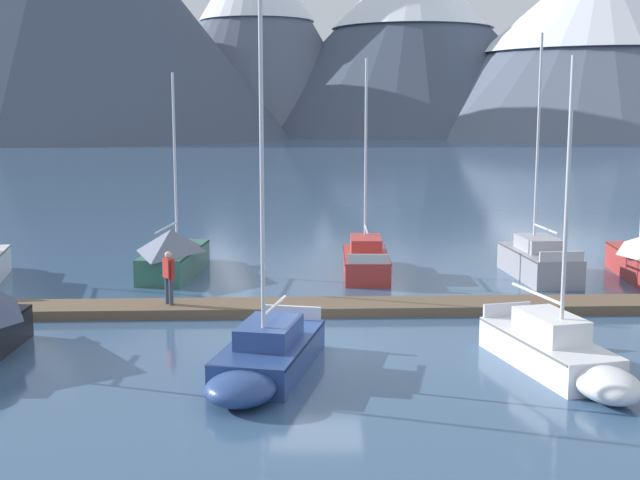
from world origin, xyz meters
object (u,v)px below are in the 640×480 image
sailboat_outer_slip (562,352)px  person_on_dock (172,274)px  sailboat_mid_dock_port (178,252)px  sailboat_far_berth (368,258)px  sailboat_mid_dock_starboard (268,355)px  sailboat_end_of_dock (538,259)px

sailboat_outer_slip → person_on_dock: sailboat_outer_slip is taller
sailboat_mid_dock_port → sailboat_outer_slip: size_ratio=1.02×
sailboat_mid_dock_port → person_on_dock: (0.92, -6.58, 0.39)m
sailboat_far_berth → person_on_dock: sailboat_far_berth is taller
sailboat_mid_dock_port → sailboat_far_berth: size_ratio=0.94×
sailboat_mid_dock_starboard → person_on_dock: 7.20m
person_on_dock → sailboat_mid_dock_starboard: bearing=-61.5°
sailboat_mid_dock_port → sailboat_outer_slip: sailboat_mid_dock_port is taller
sailboat_mid_dock_port → person_on_dock: size_ratio=4.59×
sailboat_mid_dock_starboard → sailboat_outer_slip: bearing=1.3°
sailboat_mid_dock_port → sailboat_end_of_dock: bearing=-2.1°
sailboat_outer_slip → sailboat_mid_dock_starboard: bearing=-178.7°
sailboat_mid_dock_starboard → sailboat_end_of_dock: 15.65m
sailboat_mid_dock_starboard → sailboat_outer_slip: sailboat_mid_dock_starboard is taller
sailboat_mid_dock_port → person_on_dock: sailboat_mid_dock_port is taller
sailboat_outer_slip → person_on_dock: (-10.52, 6.13, 0.72)m
sailboat_outer_slip → person_on_dock: size_ratio=4.50×
sailboat_mid_dock_port → sailboat_end_of_dock: (13.94, -0.50, -0.20)m
sailboat_outer_slip → sailboat_end_of_dock: 12.46m
person_on_dock → sailboat_mid_dock_port: bearing=98.0°
sailboat_end_of_dock → person_on_dock: 14.37m
sailboat_mid_dock_port → sailboat_outer_slip: bearing=-48.0°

